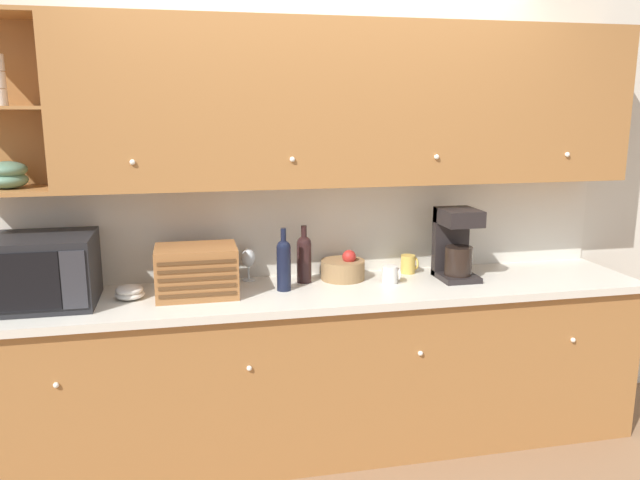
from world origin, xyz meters
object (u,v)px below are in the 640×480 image
wine_glass (248,259)px  coffee_maker (456,243)px  microwave (42,271)px  mug_blue_second (390,275)px  bread_box (197,271)px  fruit_basket (343,269)px  wine_bottle (284,263)px  mug (409,264)px  bowl_stack_on_counter (129,292)px  second_wine_bottle (304,257)px

wine_glass → coffee_maker: bearing=-9.6°
microwave → mug_blue_second: 1.76m
bread_box → wine_glass: 0.36m
microwave → fruit_basket: (1.52, 0.13, -0.11)m
wine_bottle → coffee_maker: (0.97, 0.04, 0.05)m
microwave → mug: (1.92, 0.18, -0.12)m
coffee_maker → bowl_stack_on_counter: bearing=-179.3°
wine_bottle → wine_glass: bearing=125.2°
microwave → wine_bottle: size_ratio=1.50×
wine_glass → microwave: bearing=-167.7°
second_wine_bottle → fruit_basket: second_wine_bottle is taller
bread_box → coffee_maker: 1.41m
mug → second_wine_bottle: bearing=-174.7°
mug → coffee_maker: 0.30m
bread_box → coffee_maker: size_ratio=1.03×
bowl_stack_on_counter → coffee_maker: size_ratio=0.37×
bread_box → wine_glass: bearing=38.2°
bowl_stack_on_counter → second_wine_bottle: 0.92m
wine_glass → mug: wine_glass is taller
wine_glass → wine_bottle: (0.16, -0.23, 0.03)m
wine_glass → mug_blue_second: size_ratio=1.89×
wine_glass → fruit_basket: (0.52, -0.09, -0.06)m
coffee_maker → microwave: bearing=-179.2°
bowl_stack_on_counter → fruit_basket: bearing=6.5°
bread_box → mug_blue_second: bread_box is taller
microwave → fruit_basket: microwave is taller
second_wine_bottle → mug_blue_second: second_wine_bottle is taller
mug_blue_second → coffee_maker: bearing=4.3°
bowl_stack_on_counter → mug: (1.53, 0.17, 0.02)m
wine_glass → coffee_maker: coffee_maker is taller
mug_blue_second → fruit_basket: bearing=149.6°
mug_blue_second → bowl_stack_on_counter: bearing=179.7°
wine_bottle → second_wine_bottle: bearing=44.6°
bread_box → wine_glass: (0.28, 0.22, -0.00)m
fruit_basket → coffee_maker: 0.64m
microwave → wine_glass: (1.01, 0.22, -0.05)m
wine_glass → wine_bottle: size_ratio=0.55×
coffee_maker → wine_bottle: bearing=-177.9°
mug → coffee_maker: coffee_maker is taller
wine_glass → wine_bottle: wine_bottle is taller
wine_bottle → coffee_maker: size_ratio=0.84×
second_wine_bottle → coffee_maker: bearing=-6.5°
microwave → coffee_maker: bearing=0.8°
fruit_basket → mug: (0.40, 0.05, -0.01)m
wine_bottle → coffee_maker: coffee_maker is taller
fruit_basket → mug: 0.40m
microwave → bowl_stack_on_counter: microwave is taller
bread_box → mug: bearing=8.7°
bowl_stack_on_counter → wine_glass: (0.61, 0.21, 0.09)m
coffee_maker → mug: bearing=144.5°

